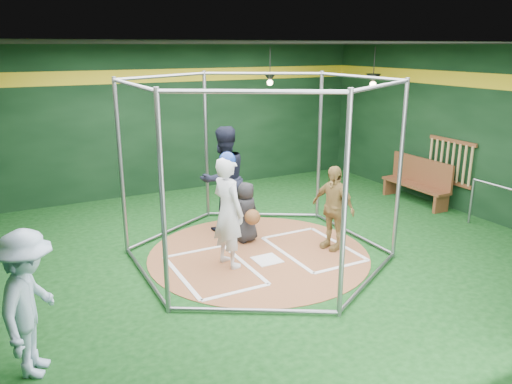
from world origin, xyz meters
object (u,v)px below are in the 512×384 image
visitor_leopard (333,208)px  umpire (224,179)px  batter_figure (228,210)px  dugout_bench (418,180)px

visitor_leopard → umpire: (-1.29, 1.78, 0.26)m
visitor_leopard → umpire: umpire is taller
visitor_leopard → umpire: bearing=-160.4°
batter_figure → umpire: 1.70m
dugout_bench → batter_figure: bearing=-167.9°
umpire → dugout_bench: 4.69m
batter_figure → dugout_bench: batter_figure is taller
visitor_leopard → dugout_bench: size_ratio=0.85×
umpire → dugout_bench: bearing=164.9°
visitor_leopard → dugout_bench: 3.61m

